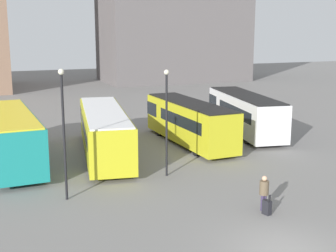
{
  "coord_description": "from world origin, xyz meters",
  "views": [
    {
      "loc": [
        -9.8,
        -13.28,
        8.06
      ],
      "look_at": [
        0.92,
        14.18,
        1.86
      ],
      "focal_mm": 50.0,
      "sensor_mm": 36.0,
      "label": 1
    }
  ],
  "objects_px": {
    "lamp_post_1": "(64,125)",
    "bus_1": "(104,130)",
    "lamp_post_0": "(167,115)",
    "suitcase": "(267,207)",
    "bus_2": "(189,121)",
    "traveler": "(264,190)",
    "bus_0": "(11,136)",
    "bus_3": "(245,112)"
  },
  "relations": [
    {
      "from": "suitcase",
      "to": "lamp_post_1",
      "type": "xyz_separation_m",
      "value": [
        -7.9,
        5.08,
        3.3
      ]
    },
    {
      "from": "bus_1",
      "to": "traveler",
      "type": "xyz_separation_m",
      "value": [
        4.39,
        -11.9,
        -0.65
      ]
    },
    {
      "from": "lamp_post_0",
      "to": "bus_1",
      "type": "bearing_deg",
      "value": 110.73
    },
    {
      "from": "bus_2",
      "to": "traveler",
      "type": "bearing_deg",
      "value": 169.23
    },
    {
      "from": "bus_2",
      "to": "suitcase",
      "type": "xyz_separation_m",
      "value": [
        -2.05,
        -13.15,
        -1.29
      ]
    },
    {
      "from": "lamp_post_0",
      "to": "lamp_post_1",
      "type": "xyz_separation_m",
      "value": [
        -5.78,
        -1.68,
        0.19
      ]
    },
    {
      "from": "bus_0",
      "to": "suitcase",
      "type": "relative_size",
      "value": 11.52
    },
    {
      "from": "bus_3",
      "to": "lamp_post_0",
      "type": "relative_size",
      "value": 1.81
    },
    {
      "from": "bus_1",
      "to": "traveler",
      "type": "distance_m",
      "value": 12.7
    },
    {
      "from": "lamp_post_1",
      "to": "bus_1",
      "type": "bearing_deg",
      "value": 63.49
    },
    {
      "from": "suitcase",
      "to": "lamp_post_0",
      "type": "xyz_separation_m",
      "value": [
        -2.12,
        6.76,
        3.12
      ]
    },
    {
      "from": "bus_3",
      "to": "lamp_post_0",
      "type": "distance_m",
      "value": 12.36
    },
    {
      "from": "bus_2",
      "to": "suitcase",
      "type": "bearing_deg",
      "value": 168.94
    },
    {
      "from": "bus_1",
      "to": "suitcase",
      "type": "bearing_deg",
      "value": -152.12
    },
    {
      "from": "lamp_post_0",
      "to": "lamp_post_1",
      "type": "height_order",
      "value": "lamp_post_1"
    },
    {
      "from": "suitcase",
      "to": "lamp_post_0",
      "type": "relative_size",
      "value": 0.16
    },
    {
      "from": "bus_1",
      "to": "bus_3",
      "type": "xyz_separation_m",
      "value": [
        11.6,
        2.11,
        0.06
      ]
    },
    {
      "from": "bus_0",
      "to": "suitcase",
      "type": "distance_m",
      "value": 16.03
    },
    {
      "from": "bus_0",
      "to": "traveler",
      "type": "bearing_deg",
      "value": -142.54
    },
    {
      "from": "bus_2",
      "to": "bus_3",
      "type": "relative_size",
      "value": 0.96
    },
    {
      "from": "bus_3",
      "to": "bus_0",
      "type": "bearing_deg",
      "value": 105.47
    },
    {
      "from": "traveler",
      "to": "lamp_post_0",
      "type": "height_order",
      "value": "lamp_post_0"
    },
    {
      "from": "bus_2",
      "to": "lamp_post_1",
      "type": "distance_m",
      "value": 12.97
    },
    {
      "from": "lamp_post_0",
      "to": "traveler",
      "type": "bearing_deg",
      "value": -70.17
    },
    {
      "from": "traveler",
      "to": "suitcase",
      "type": "height_order",
      "value": "traveler"
    },
    {
      "from": "bus_0",
      "to": "bus_1",
      "type": "bearing_deg",
      "value": -93.68
    },
    {
      "from": "bus_2",
      "to": "traveler",
      "type": "xyz_separation_m",
      "value": [
        -1.91,
        -12.66,
        -0.67
      ]
    },
    {
      "from": "bus_1",
      "to": "suitcase",
      "type": "relative_size",
      "value": 12.74
    },
    {
      "from": "bus_3",
      "to": "lamp_post_1",
      "type": "distance_m",
      "value": 18.04
    },
    {
      "from": "bus_2",
      "to": "suitcase",
      "type": "height_order",
      "value": "bus_2"
    },
    {
      "from": "traveler",
      "to": "lamp_post_1",
      "type": "bearing_deg",
      "value": 47.56
    },
    {
      "from": "lamp_post_1",
      "to": "suitcase",
      "type": "bearing_deg",
      "value": -32.74
    },
    {
      "from": "bus_1",
      "to": "traveler",
      "type": "relative_size",
      "value": 7.47
    },
    {
      "from": "traveler",
      "to": "bus_3",
      "type": "bearing_deg",
      "value": -40.01
    },
    {
      "from": "traveler",
      "to": "suitcase",
      "type": "distance_m",
      "value": 0.81
    },
    {
      "from": "bus_0",
      "to": "suitcase",
      "type": "bearing_deg",
      "value": -144.08
    },
    {
      "from": "bus_0",
      "to": "bus_1",
      "type": "relative_size",
      "value": 0.9
    },
    {
      "from": "bus_1",
      "to": "bus_3",
      "type": "height_order",
      "value": "bus_3"
    },
    {
      "from": "bus_1",
      "to": "lamp_post_1",
      "type": "height_order",
      "value": "lamp_post_1"
    },
    {
      "from": "lamp_post_0",
      "to": "bus_0",
      "type": "bearing_deg",
      "value": 143.68
    },
    {
      "from": "bus_3",
      "to": "traveler",
      "type": "bearing_deg",
      "value": 161.64
    },
    {
      "from": "bus_3",
      "to": "traveler",
      "type": "xyz_separation_m",
      "value": [
        -7.21,
        -14.01,
        -0.7
      ]
    }
  ]
}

